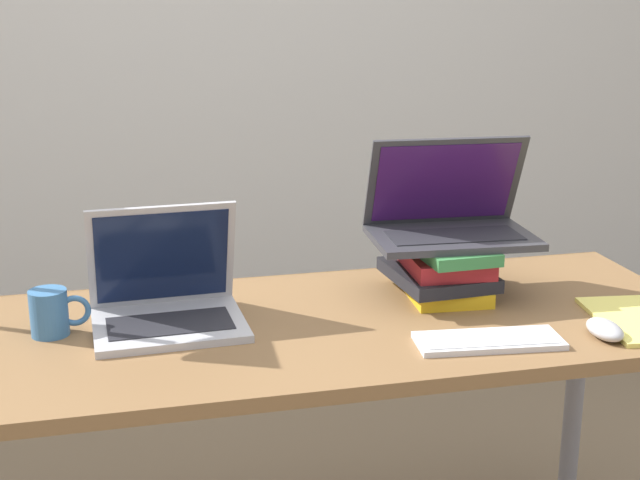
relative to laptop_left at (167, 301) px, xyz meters
The scene contains 8 objects.
wall_back 1.64m from the laptop_left, 79.56° to the left, with size 8.00×0.05×2.70m.
desk 0.31m from the laptop_left, 12.15° to the right, with size 1.75×0.66×0.73m.
laptop_left is the anchor object (origin of this frame).
book_stack 0.63m from the laptop_left, ahead, with size 0.22×0.28×0.13m.
laptop_on_books 0.66m from the laptop_left, ahead, with size 0.38×0.26×0.23m.
wireless_keyboard 0.67m from the laptop_left, 22.70° to the right, with size 0.30×0.14×0.01m.
mouse 0.90m from the laptop_left, 18.32° to the right, with size 0.06×0.11×0.04m.
mug 0.23m from the laptop_left, behind, with size 0.12×0.08×0.10m.
Camera 1 is at (-0.37, -1.39, 1.42)m, focal length 50.00 mm.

